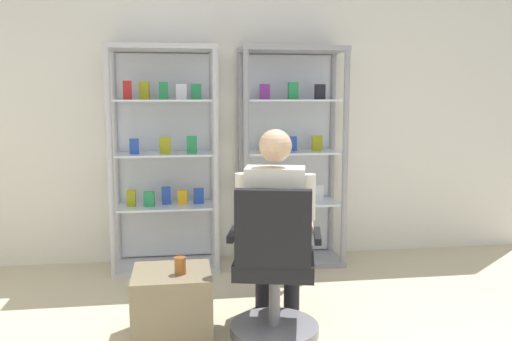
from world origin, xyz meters
TOP-DOWN VIEW (x-y plane):
  - back_wall at (0.00, 3.00)m, footprint 6.00×0.10m
  - display_cabinet_left at (-0.55, 2.76)m, footprint 0.90×0.45m
  - display_cabinet_right at (0.55, 2.76)m, footprint 0.90×0.45m
  - office_chair at (0.13, 1.23)m, footprint 0.61×0.58m
  - seated_shopkeeper at (0.17, 1.39)m, footprint 0.55×0.62m
  - storage_crate at (-0.48, 1.33)m, footprint 0.48×0.45m
  - tea_glass at (-0.43, 1.27)m, footprint 0.07×0.07m

SIDE VIEW (x-z plane):
  - storage_crate at x=-0.48m, z-range 0.00..0.42m
  - office_chair at x=0.13m, z-range -0.09..0.87m
  - tea_glass at x=-0.43m, z-range 0.42..0.53m
  - seated_shopkeeper at x=0.17m, z-range 0.07..1.36m
  - display_cabinet_right at x=0.55m, z-range 0.01..1.91m
  - display_cabinet_left at x=-0.55m, z-range 0.01..1.91m
  - back_wall at x=0.00m, z-range 0.00..2.70m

